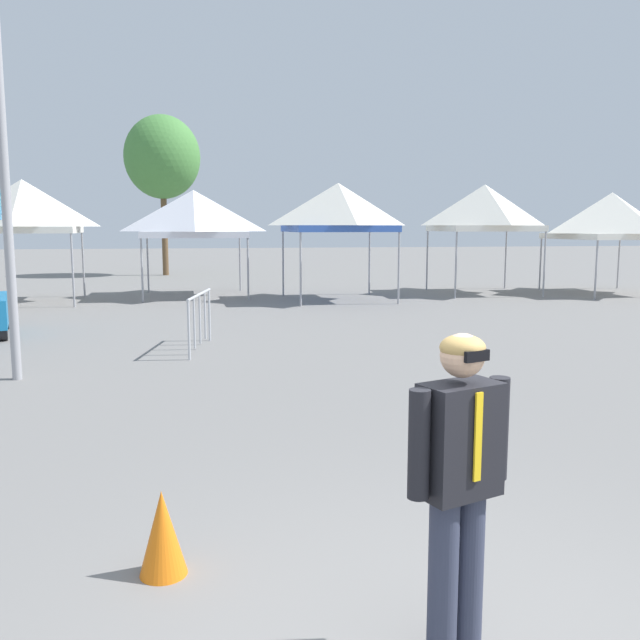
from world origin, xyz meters
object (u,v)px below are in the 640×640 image
traffic_cone_lot_center (162,533)px  canopy_tent_left_of_center (194,214)px  canopy_tent_behind_center (484,208)px  canopy_tent_right_of_center (23,206)px  person_foreground (459,474)px  canopy_tent_behind_left (338,208)px  crowd_barrier_by_lift (200,310)px  canopy_tent_far_right (611,216)px  tree_behind_tents_right (162,158)px

traffic_cone_lot_center → canopy_tent_left_of_center: bearing=89.6°
canopy_tent_left_of_center → canopy_tent_behind_center: (9.84, -0.74, 0.22)m
canopy_tent_right_of_center → person_foreground: (6.50, -18.51, -1.88)m
canopy_tent_behind_left → traffic_cone_lot_center: bearing=-105.5°
crowd_barrier_by_lift → traffic_cone_lot_center: 8.42m
canopy_tent_right_of_center → traffic_cone_lot_center: bearing=-74.2°
crowd_barrier_by_lift → canopy_tent_behind_center: bearing=43.8°
canopy_tent_far_right → tree_behind_tents_right: size_ratio=0.48×
person_foreground → crowd_barrier_by_lift: size_ratio=0.86×
tree_behind_tents_right → traffic_cone_lot_center: bearing=-87.3°
canopy_tent_behind_center → traffic_cone_lot_center: canopy_tent_behind_center is taller
canopy_tent_left_of_center → tree_behind_tents_right: bearing=98.1°
canopy_tent_left_of_center → crowd_barrier_by_lift: size_ratio=1.69×
canopy_tent_left_of_center → crowd_barrier_by_lift: bearing=-89.2°
canopy_tent_right_of_center → canopy_tent_behind_center: size_ratio=0.99×
canopy_tent_far_right → tree_behind_tents_right: bearing=142.9°
canopy_tent_right_of_center → tree_behind_tents_right: tree_behind_tents_right is taller
canopy_tent_behind_left → crowd_barrier_by_lift: bearing=-118.1°
canopy_tent_right_of_center → canopy_tent_left_of_center: bearing=12.6°
canopy_tent_behind_center → crowd_barrier_by_lift: canopy_tent_behind_center is taller
canopy_tent_behind_left → canopy_tent_far_right: bearing=2.4°
canopy_tent_far_right → traffic_cone_lot_center: (-14.23, -16.88, -2.38)m
canopy_tent_left_of_center → traffic_cone_lot_center: bearing=-90.4°
canopy_tent_right_of_center → crowd_barrier_by_lift: bearing=-60.0°
crowd_barrier_by_lift → person_foreground: bearing=-82.0°
crowd_barrier_by_lift → traffic_cone_lot_center: (-0.26, -8.41, -0.46)m
canopy_tent_right_of_center → person_foreground: size_ratio=2.08×
canopy_tent_right_of_center → traffic_cone_lot_center: canopy_tent_right_of_center is taller
person_foreground → traffic_cone_lot_center: (-1.60, 1.17, -0.74)m
canopy_tent_right_of_center → tree_behind_tents_right: bearing=72.5°
canopy_tent_far_right → crowd_barrier_by_lift: (-13.97, -8.48, -1.92)m
tree_behind_tents_right → crowd_barrier_by_lift: bearing=-85.5°
canopy_tent_right_of_center → traffic_cone_lot_center: (4.90, -17.34, -2.62)m
canopy_tent_far_right → crowd_barrier_by_lift: bearing=-148.7°
canopy_tent_left_of_center → tree_behind_tents_right: 10.64m
canopy_tent_behind_left → traffic_cone_lot_center: canopy_tent_behind_left is taller
tree_behind_tents_right → canopy_tent_behind_center: bearing=-44.0°
canopy_tent_behind_left → person_foreground: size_ratio=2.05×
canopy_tent_right_of_center → canopy_tent_far_right: bearing=-1.4°
canopy_tent_behind_left → canopy_tent_behind_center: (5.39, 1.24, 0.04)m
canopy_tent_left_of_center → tree_behind_tents_right: (-1.46, 10.17, 2.78)m
canopy_tent_left_of_center → canopy_tent_far_right: size_ratio=0.97×
traffic_cone_lot_center → canopy_tent_right_of_center: bearing=105.8°
tree_behind_tents_right → traffic_cone_lot_center: (1.33, -28.63, -5.21)m
tree_behind_tents_right → canopy_tent_left_of_center: bearing=-81.9°
canopy_tent_behind_center → person_foreground: bearing=-113.9°
canopy_tent_right_of_center → canopy_tent_left_of_center: (5.03, 1.12, -0.19)m
canopy_tent_behind_center → canopy_tent_far_right: canopy_tent_behind_center is taller
canopy_tent_right_of_center → canopy_tent_left_of_center: canopy_tent_right_of_center is taller
canopy_tent_behind_center → tree_behind_tents_right: bearing=136.0°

